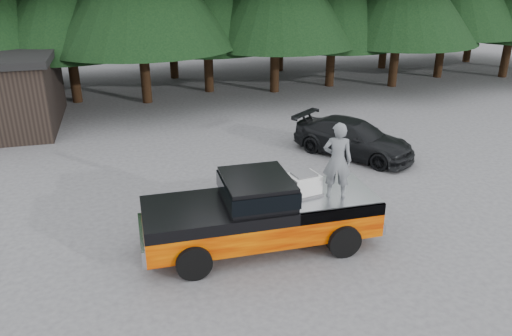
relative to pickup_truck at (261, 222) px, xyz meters
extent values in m
plane|color=#4C4C4E|center=(-0.96, 0.53, -0.67)|extent=(120.00, 120.00, 0.00)
cube|color=black|center=(-0.10, 0.00, 0.96)|extent=(1.66, 1.90, 0.59)
cube|color=silver|center=(1.11, -0.01, 0.92)|extent=(0.84, 0.74, 0.50)
imported|color=slate|center=(1.83, -0.34, 1.63)|extent=(0.83, 0.70, 1.93)
imported|color=black|center=(5.04, 5.34, 0.00)|extent=(4.28, 4.79, 1.34)
camera|label=1|loc=(-2.94, -10.70, 6.12)|focal=35.00mm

